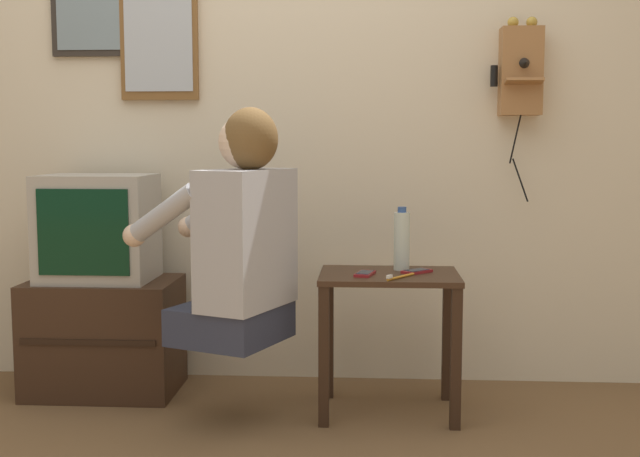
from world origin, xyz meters
TOP-DOWN VIEW (x-y plane):
  - wall_back at (0.00, 1.19)m, footprint 6.80×0.05m
  - side_table at (0.54, 0.71)m, footprint 0.55×0.40m
  - person at (-0.03, 0.54)m, footprint 0.65×0.58m
  - tv_stand at (-0.68, 0.90)m, footprint 0.63×0.42m
  - television at (-0.70, 0.91)m, footprint 0.46×0.37m
  - wall_phone_antique at (1.10, 1.11)m, footprint 0.22×0.18m
  - framed_picture at (-0.78, 1.16)m, footprint 0.38×0.03m
  - wall_mirror at (-0.48, 1.15)m, footprint 0.35×0.03m
  - cell_phone_held at (0.44, 0.66)m, footprint 0.09×0.13m
  - cell_phone_spare at (0.65, 0.73)m, footprint 0.13×0.13m
  - water_bottle at (0.59, 0.80)m, footprint 0.06×0.06m
  - toothbrush at (0.57, 0.59)m, footprint 0.11×0.15m

SIDE VIEW (x-z plane):
  - tv_stand at x=-0.68m, z-range 0.00..0.49m
  - side_table at x=0.54m, z-range 0.15..0.72m
  - cell_phone_held at x=0.44m, z-range 0.57..0.58m
  - cell_phone_spare at x=0.65m, z-range 0.57..0.58m
  - toothbrush at x=0.57m, z-range 0.56..0.58m
  - water_bottle at x=0.59m, z-range 0.56..0.81m
  - television at x=-0.70m, z-range 0.49..0.94m
  - person at x=-0.03m, z-range 0.28..1.17m
  - wall_back at x=0.00m, z-range 0.00..2.55m
  - wall_phone_antique at x=1.10m, z-range 0.99..1.78m
  - wall_mirror at x=-0.48m, z-range 1.27..2.01m
  - framed_picture at x=-0.78m, z-range 1.47..1.85m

